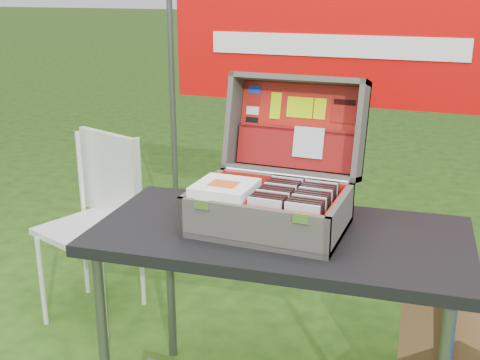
% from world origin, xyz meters
% --- Properties ---
extents(table, '(1.30, 0.74, 0.78)m').
position_xyz_m(table, '(0.08, 0.09, 0.39)').
color(table, black).
rests_on(table, ground).
extents(table_top, '(1.30, 0.74, 0.04)m').
position_xyz_m(table_top, '(0.08, 0.09, 0.76)').
color(table_top, black).
rests_on(table_top, ground).
extents(table_leg_fl, '(0.04, 0.04, 0.74)m').
position_xyz_m(table_leg_fl, '(-0.49, -0.16, 0.37)').
color(table_leg_fl, '#59595B').
rests_on(table_leg_fl, ground).
extents(table_leg_bl, '(0.04, 0.04, 0.74)m').
position_xyz_m(table_leg_bl, '(-0.49, 0.35, 0.37)').
color(table_leg_bl, '#59595B').
rests_on(table_leg_bl, ground).
extents(table_leg_br, '(0.04, 0.04, 0.74)m').
position_xyz_m(table_leg_br, '(0.64, 0.35, 0.37)').
color(table_leg_br, '#59595B').
rests_on(table_leg_br, ground).
extents(suitcase, '(0.50, 0.52, 0.47)m').
position_xyz_m(suitcase, '(0.03, 0.16, 1.01)').
color(suitcase, '#5B574E').
rests_on(suitcase, table).
extents(suitcase_base_bottom, '(0.50, 0.36, 0.02)m').
position_xyz_m(suitcase_base_bottom, '(0.03, 0.10, 0.79)').
color(suitcase_base_bottom, '#5B574E').
rests_on(suitcase_base_bottom, table_top).
extents(suitcase_base_wall_front, '(0.50, 0.02, 0.13)m').
position_xyz_m(suitcase_base_wall_front, '(0.03, -0.07, 0.85)').
color(suitcase_base_wall_front, '#5B574E').
rests_on(suitcase_base_wall_front, table_top).
extents(suitcase_base_wall_back, '(0.50, 0.02, 0.13)m').
position_xyz_m(suitcase_base_wall_back, '(0.03, 0.27, 0.85)').
color(suitcase_base_wall_back, '#5B574E').
rests_on(suitcase_base_wall_back, table_top).
extents(suitcase_base_wall_left, '(0.02, 0.36, 0.13)m').
position_xyz_m(suitcase_base_wall_left, '(-0.21, 0.10, 0.85)').
color(suitcase_base_wall_left, '#5B574E').
rests_on(suitcase_base_wall_left, table_top).
extents(suitcase_base_wall_right, '(0.02, 0.36, 0.13)m').
position_xyz_m(suitcase_base_wall_right, '(0.27, 0.10, 0.85)').
color(suitcase_base_wall_right, '#5B574E').
rests_on(suitcase_base_wall_right, table_top).
extents(suitcase_liner_floor, '(0.46, 0.32, 0.01)m').
position_xyz_m(suitcase_liner_floor, '(0.03, 0.10, 0.80)').
color(suitcase_liner_floor, red).
rests_on(suitcase_liner_floor, suitcase_base_bottom).
extents(suitcase_latch_left, '(0.05, 0.01, 0.03)m').
position_xyz_m(suitcase_latch_left, '(-0.13, -0.08, 0.90)').
color(suitcase_latch_left, silver).
rests_on(suitcase_latch_left, suitcase_base_wall_front).
extents(suitcase_latch_right, '(0.05, 0.01, 0.03)m').
position_xyz_m(suitcase_latch_right, '(0.19, -0.08, 0.90)').
color(suitcase_latch_right, silver).
rests_on(suitcase_latch_right, suitcase_base_wall_front).
extents(suitcase_hinge, '(0.45, 0.02, 0.02)m').
position_xyz_m(suitcase_hinge, '(0.03, 0.28, 0.91)').
color(suitcase_hinge, silver).
rests_on(suitcase_hinge, suitcase_base_wall_back).
extents(suitcase_lid_back, '(0.50, 0.10, 0.35)m').
position_xyz_m(suitcase_lid_back, '(0.03, 0.44, 1.06)').
color(suitcase_lid_back, '#5B574E').
rests_on(suitcase_lid_back, suitcase_base_wall_back).
extents(suitcase_lid_rim_far, '(0.50, 0.14, 0.05)m').
position_xyz_m(suitcase_lid_rim_far, '(0.03, 0.43, 1.24)').
color(suitcase_lid_rim_far, '#5B574E').
rests_on(suitcase_lid_rim_far, suitcase_lid_back).
extents(suitcase_lid_rim_near, '(0.50, 0.14, 0.05)m').
position_xyz_m(suitcase_lid_rim_near, '(0.03, 0.35, 0.91)').
color(suitcase_lid_rim_near, '#5B574E').
rests_on(suitcase_lid_rim_near, suitcase_lid_back).
extents(suitcase_lid_rim_left, '(0.02, 0.21, 0.38)m').
position_xyz_m(suitcase_lid_rim_left, '(-0.21, 0.39, 1.07)').
color(suitcase_lid_rim_left, '#5B574E').
rests_on(suitcase_lid_rim_left, suitcase_lid_back).
extents(suitcase_lid_rim_right, '(0.02, 0.21, 0.38)m').
position_xyz_m(suitcase_lid_rim_right, '(0.27, 0.39, 1.07)').
color(suitcase_lid_rim_right, '#5B574E').
rests_on(suitcase_lid_rim_right, suitcase_lid_back).
extents(suitcase_lid_liner, '(0.46, 0.08, 0.31)m').
position_xyz_m(suitcase_lid_liner, '(0.03, 0.43, 1.06)').
color(suitcase_lid_liner, red).
rests_on(suitcase_lid_liner, suitcase_lid_back).
extents(suitcase_liner_wall_front, '(0.46, 0.01, 0.11)m').
position_xyz_m(suitcase_liner_wall_front, '(0.03, -0.06, 0.86)').
color(suitcase_liner_wall_front, red).
rests_on(suitcase_liner_wall_front, suitcase_base_bottom).
extents(suitcase_liner_wall_back, '(0.46, 0.01, 0.11)m').
position_xyz_m(suitcase_liner_wall_back, '(0.03, 0.26, 0.86)').
color(suitcase_liner_wall_back, red).
rests_on(suitcase_liner_wall_back, suitcase_base_bottom).
extents(suitcase_liner_wall_left, '(0.01, 0.32, 0.11)m').
position_xyz_m(suitcase_liner_wall_left, '(-0.20, 0.10, 0.86)').
color(suitcase_liner_wall_left, red).
rests_on(suitcase_liner_wall_left, suitcase_base_bottom).
extents(suitcase_liner_wall_right, '(0.01, 0.32, 0.11)m').
position_xyz_m(suitcase_liner_wall_right, '(0.26, 0.10, 0.86)').
color(suitcase_liner_wall_right, red).
rests_on(suitcase_liner_wall_right, suitcase_base_bottom).
extents(suitcase_lid_pocket, '(0.44, 0.06, 0.15)m').
position_xyz_m(suitcase_lid_pocket, '(0.03, 0.39, 0.99)').
color(suitcase_lid_pocket, maroon).
rests_on(suitcase_lid_pocket, suitcase_lid_liner).
extents(suitcase_pocket_edge, '(0.43, 0.02, 0.02)m').
position_xyz_m(suitcase_pocket_edge, '(0.03, 0.40, 1.06)').
color(suitcase_pocket_edge, maroon).
rests_on(suitcase_pocket_edge, suitcase_lid_pocket).
extents(suitcase_pocket_cd, '(0.11, 0.04, 0.11)m').
position_xyz_m(suitcase_pocket_cd, '(0.09, 0.38, 1.02)').
color(suitcase_pocket_cd, silver).
rests_on(suitcase_pocket_cd, suitcase_lid_pocket).
extents(lid_sticker_cc_a, '(0.05, 0.01, 0.03)m').
position_xyz_m(lid_sticker_cc_a, '(-0.15, 0.45, 1.18)').
color(lid_sticker_cc_a, '#1933B2').
rests_on(lid_sticker_cc_a, suitcase_lid_liner).
extents(lid_sticker_cc_b, '(0.05, 0.01, 0.03)m').
position_xyz_m(lid_sticker_cc_b, '(-0.15, 0.44, 1.15)').
color(lid_sticker_cc_b, '#A2140F').
rests_on(lid_sticker_cc_b, suitcase_lid_liner).
extents(lid_sticker_cc_c, '(0.05, 0.01, 0.03)m').
position_xyz_m(lid_sticker_cc_c, '(-0.15, 0.43, 1.11)').
color(lid_sticker_cc_c, white).
rests_on(lid_sticker_cc_c, suitcase_lid_liner).
extents(lid_sticker_cc_d, '(0.05, 0.01, 0.03)m').
position_xyz_m(lid_sticker_cc_d, '(-0.15, 0.42, 1.07)').
color(lid_sticker_cc_d, black).
rests_on(lid_sticker_cc_d, suitcase_lid_liner).
extents(lid_card_neon_tall, '(0.04, 0.03, 0.10)m').
position_xyz_m(lid_card_neon_tall, '(-0.06, 0.44, 1.13)').
color(lid_card_neon_tall, '#C5F002').
rests_on(lid_card_neon_tall, suitcase_lid_liner).
extents(lid_card_neon_main, '(0.10, 0.02, 0.07)m').
position_xyz_m(lid_card_neon_main, '(0.03, 0.44, 1.13)').
color(lid_card_neon_main, '#C5F002').
rests_on(lid_card_neon_main, suitcase_lid_liner).
extents(lid_card_neon_small, '(0.04, 0.02, 0.07)m').
position_xyz_m(lid_card_neon_small, '(0.11, 0.44, 1.13)').
color(lid_card_neon_small, '#C5F002').
rests_on(lid_card_neon_small, suitcase_lid_liner).
extents(lid_sticker_band, '(0.09, 0.02, 0.09)m').
position_xyz_m(lid_sticker_band, '(0.20, 0.44, 1.13)').
color(lid_sticker_band, '#A2140F').
rests_on(lid_sticker_band, suitcase_lid_liner).
extents(lid_sticker_band_bar, '(0.08, 0.01, 0.02)m').
position_xyz_m(lid_sticker_band_bar, '(0.20, 0.45, 1.16)').
color(lid_sticker_band_bar, black).
rests_on(lid_sticker_band_bar, suitcase_lid_liner).
extents(cd_left_0, '(0.11, 0.01, 0.13)m').
position_xyz_m(cd_left_0, '(0.06, -0.04, 0.87)').
color(cd_left_0, silver).
rests_on(cd_left_0, suitcase_liner_floor).
extents(cd_left_1, '(0.11, 0.01, 0.13)m').
position_xyz_m(cd_left_1, '(0.06, -0.02, 0.87)').
color(cd_left_1, black).
rests_on(cd_left_1, suitcase_liner_floor).
extents(cd_left_2, '(0.11, 0.01, 0.13)m').
position_xyz_m(cd_left_2, '(0.06, 0.00, 0.87)').
color(cd_left_2, black).
rests_on(cd_left_2, suitcase_liner_floor).
extents(cd_left_3, '(0.11, 0.01, 0.13)m').
position_xyz_m(cd_left_3, '(0.06, 0.02, 0.87)').
color(cd_left_3, black).
rests_on(cd_left_3, suitcase_liner_floor).
extents(cd_left_4, '(0.11, 0.01, 0.13)m').
position_xyz_m(cd_left_4, '(0.06, 0.04, 0.87)').
color(cd_left_4, silver).
rests_on(cd_left_4, suitcase_liner_floor).
extents(cd_left_5, '(0.11, 0.01, 0.13)m').
position_xyz_m(cd_left_5, '(0.06, 0.06, 0.87)').
color(cd_left_5, black).
rests_on(cd_left_5, suitcase_liner_floor).
extents(cd_left_6, '(0.11, 0.01, 0.13)m').
position_xyz_m(cd_left_6, '(0.06, 0.08, 0.87)').
color(cd_left_6, black).
rests_on(cd_left_6, suitcase_liner_floor).
extents(cd_left_7, '(0.11, 0.01, 0.13)m').
position_xyz_m(cd_left_7, '(0.06, 0.10, 0.87)').
color(cd_left_7, black).
rests_on(cd_left_7, suitcase_liner_floor).
extents(cd_left_8, '(0.11, 0.01, 0.13)m').
position_xyz_m(cd_left_8, '(0.06, 0.12, 0.87)').
color(cd_left_8, silver).
rests_on(cd_left_8, suitcase_liner_floor).
extents(cd_left_9, '(0.11, 0.01, 0.13)m').
position_xyz_m(cd_left_9, '(0.06, 0.14, 0.87)').
color(cd_left_9, black).
rests_on(cd_left_9, suitcase_liner_floor).
extents(cd_left_10, '(0.11, 0.01, 0.13)m').
position_xyz_m(cd_left_10, '(0.06, 0.16, 0.87)').
color(cd_left_10, black).
rests_on(cd_left_10, suitcase_liner_floor).
extents(cd_left_11, '(0.11, 0.01, 0.13)m').
position_xyz_m(cd_left_11, '(0.06, 0.18, 0.87)').
color(cd_left_11, black).
rests_on(cd_left_11, suitcase_liner_floor).
extents(cd_left_12, '(0.11, 0.01, 0.13)m').
position_xyz_m(cd_left_12, '(0.06, 0.20, 0.87)').
color(cd_left_12, silver).
rests_on(cd_left_12, suitcase_liner_floor).
extents(cd_left_13, '(0.11, 0.01, 0.13)m').
position_xyz_m(cd_left_13, '(0.06, 0.22, 0.87)').
color(cd_left_13, black).
rests_on(cd_left_13, suitcase_liner_floor).
extents(cd_right_0, '(0.11, 0.01, 0.13)m').
position_xyz_m(cd_right_0, '(0.19, -0.04, 0.87)').
color(cd_right_0, silver).
rests_on(cd_right_0, suitcase_liner_floor).
extents(cd_right_1, '(0.11, 0.01, 0.13)m').
position_xyz_m(cd_right_1, '(0.19, -0.02, 0.87)').
color(cd_right_1, black).
rests_on(cd_right_1, suitcase_liner_floor).
extents(cd_right_2, '(0.11, 0.01, 0.13)m').
position_xyz_m(cd_right_2, '(0.19, 0.00, 0.87)').
color(cd_right_2, black).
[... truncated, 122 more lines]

